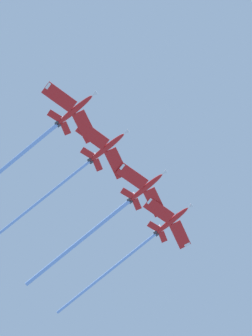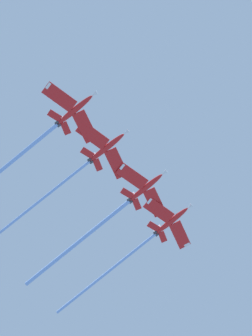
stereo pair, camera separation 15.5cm
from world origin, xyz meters
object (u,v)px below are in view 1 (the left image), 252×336
object	(u,v)px
jet_centre	(77,171)
jet_inner_right	(35,143)
jet_inner_left	(112,215)
jet_far_left	(149,239)

from	to	relation	value
jet_centre	jet_inner_right	bearing A→B (deg)	-116.67
jet_inner_left	jet_centre	distance (m)	16.60
jet_far_left	jet_centre	distance (m)	29.81
jet_far_left	jet_inner_left	size ratio (longest dim) A/B	0.98
jet_far_left	jet_inner_left	distance (m)	13.54
jet_inner_left	jet_far_left	bearing A→B (deg)	62.07
jet_far_left	jet_centre	xyz separation A→B (m)	(-9.56, -28.23, 0.54)
jet_far_left	jet_inner_right	distance (m)	43.79
jet_centre	jet_far_left	bearing A→B (deg)	71.28
jet_inner_left	jet_centre	xyz separation A→B (m)	(-3.22, -16.27, 0.78)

